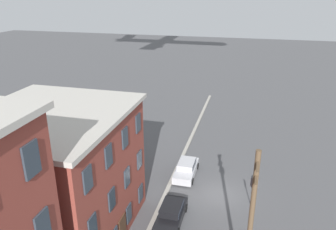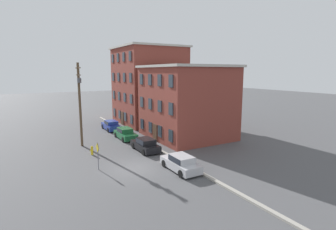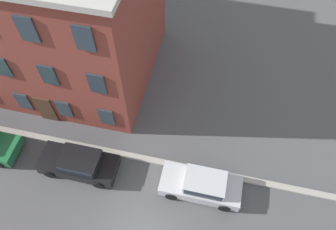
# 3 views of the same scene
# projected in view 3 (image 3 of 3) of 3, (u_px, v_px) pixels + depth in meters

# --- Properties ---
(kerb_strip) EXTENTS (56.00, 0.36, 0.16)m
(kerb_strip) POSITION_uv_depth(u_px,v_px,m) (162.00, 162.00, 19.15)
(kerb_strip) COLOR #9E998E
(kerb_strip) RESTS_ON ground_plane
(apartment_midblock) EXTENTS (11.09, 9.99, 9.57)m
(apartment_midblock) POSITION_uv_depth(u_px,v_px,m) (60.00, 9.00, 19.47)
(apartment_midblock) COLOR brown
(apartment_midblock) RESTS_ON ground_plane
(car_black) EXTENTS (4.40, 1.92, 1.43)m
(car_black) POSITION_uv_depth(u_px,v_px,m) (79.00, 163.00, 18.40)
(car_black) COLOR black
(car_black) RESTS_ON ground_plane
(car_silver) EXTENTS (4.40, 1.92, 1.43)m
(car_silver) POSITION_uv_depth(u_px,v_px,m) (202.00, 184.00, 17.70)
(car_silver) COLOR #B7B7BC
(car_silver) RESTS_ON ground_plane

